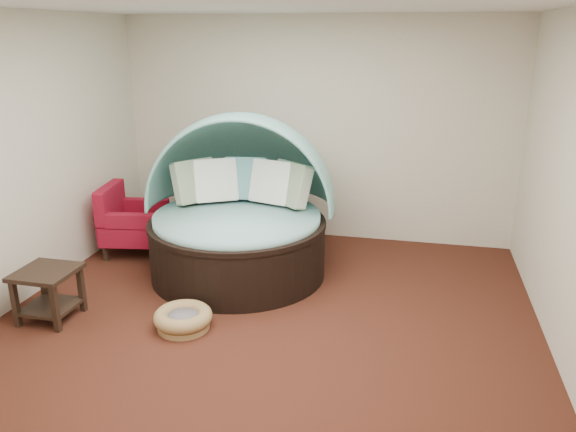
% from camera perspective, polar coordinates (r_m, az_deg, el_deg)
% --- Properties ---
extents(floor, '(5.00, 5.00, 0.00)m').
position_cam_1_polar(floor, '(5.34, -2.32, -10.81)').
color(floor, '#4D2216').
rests_on(floor, ground).
extents(wall_back, '(5.00, 0.00, 5.00)m').
position_cam_1_polar(wall_back, '(7.21, 2.77, 8.71)').
color(wall_back, beige).
rests_on(wall_back, floor).
extents(wall_front, '(5.00, 0.00, 5.00)m').
position_cam_1_polar(wall_front, '(2.64, -17.18, -9.48)').
color(wall_front, beige).
rests_on(wall_front, floor).
extents(wall_left, '(0.00, 5.00, 5.00)m').
position_cam_1_polar(wall_left, '(5.97, -26.43, 4.82)').
color(wall_left, beige).
rests_on(wall_left, floor).
extents(ceiling, '(5.00, 5.00, 0.00)m').
position_cam_1_polar(ceiling, '(4.67, -2.78, 20.79)').
color(ceiling, white).
rests_on(ceiling, wall_back).
extents(canopy_daybed, '(2.22, 2.14, 1.78)m').
position_cam_1_polar(canopy_daybed, '(6.19, -5.01, 1.56)').
color(canopy_daybed, black).
rests_on(canopy_daybed, floor).
extents(pet_basket, '(0.67, 0.67, 0.19)m').
position_cam_1_polar(pet_basket, '(5.29, -10.60, -10.20)').
color(pet_basket, brown).
rests_on(pet_basket, floor).
extents(red_armchair, '(0.83, 0.83, 0.85)m').
position_cam_1_polar(red_armchair, '(7.08, -15.67, -0.59)').
color(red_armchair, black).
rests_on(red_armchair, floor).
extents(side_table, '(0.52, 0.52, 0.50)m').
position_cam_1_polar(side_table, '(5.73, -23.19, -6.69)').
color(side_table, black).
rests_on(side_table, floor).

